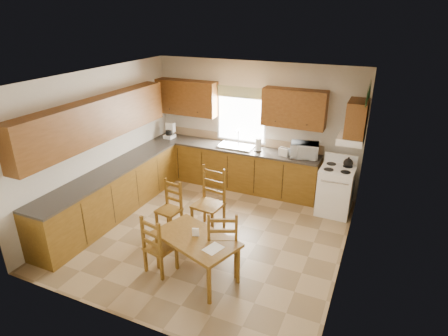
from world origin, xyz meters
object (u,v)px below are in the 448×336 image
at_px(microwave, 304,150).
at_px(chair_far_left, 169,207).
at_px(stove, 335,191).
at_px(chair_near_left, 223,240).
at_px(dining_table, 197,256).
at_px(chair_far_right, 208,201).
at_px(chair_near_right, 160,244).

height_order(microwave, chair_far_left, microwave).
xyz_separation_m(stove, chair_near_left, (-1.24, -2.48, 0.07)).
bearing_deg(stove, dining_table, -118.03).
height_order(chair_near_left, chair_far_right, chair_far_right).
bearing_deg(stove, chair_near_right, -124.77).
xyz_separation_m(microwave, chair_far_right, (-1.22, -1.87, -0.50)).
xyz_separation_m(stove, chair_far_right, (-1.94, -1.56, 0.11)).
bearing_deg(chair_near_left, dining_table, 17.79).
distance_m(chair_near_right, chair_far_right, 1.32).
distance_m(stove, chair_far_left, 3.16).
relative_size(dining_table, chair_far_left, 1.35).
bearing_deg(chair_far_left, chair_near_left, -17.59).
height_order(microwave, chair_far_right, microwave).
xyz_separation_m(dining_table, chair_far_right, (-0.40, 1.18, 0.24)).
relative_size(stove, chair_far_left, 1.00).
distance_m(chair_near_left, chair_near_right, 0.93).
distance_m(microwave, dining_table, 3.25).
height_order(stove, chair_near_left, chair_near_left).
bearing_deg(chair_near_left, chair_far_left, -49.05).
xyz_separation_m(chair_near_left, chair_far_left, (-1.33, 0.64, -0.07)).
height_order(stove, microwave, microwave).
bearing_deg(dining_table, chair_far_right, 127.92).
bearing_deg(microwave, dining_table, -115.63).
distance_m(stove, chair_near_left, 2.77).
relative_size(stove, chair_near_left, 0.86).
xyz_separation_m(stove, chair_near_right, (-2.08, -2.86, 0.02)).
bearing_deg(chair_far_left, stove, 43.71).
relative_size(stove, chair_near_right, 0.96).
bearing_deg(chair_far_right, chair_near_left, -46.54).
height_order(stove, dining_table, stove).
relative_size(chair_far_left, chair_far_right, 0.80).
relative_size(chair_near_right, chair_far_right, 0.83).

